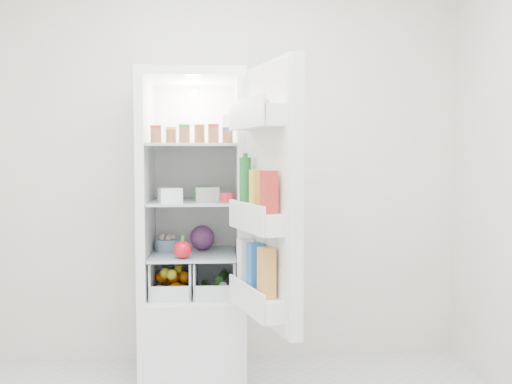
{
  "coord_description": "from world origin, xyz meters",
  "views": [
    {
      "loc": [
        -0.05,
        -2.16,
        1.31
      ],
      "look_at": [
        0.15,
        0.95,
        1.12
      ],
      "focal_mm": 40.0,
      "sensor_mm": 36.0,
      "label": 1
    }
  ],
  "objects": [
    {
      "name": "crisper_left",
      "position": [
        -0.32,
        1.19,
        0.61
      ],
      "size": [
        0.23,
        0.46,
        0.22
      ],
      "primitive_type": null,
      "color": "silver",
      "rests_on": "refrigerator"
    },
    {
      "name": "veg_pile",
      "position": [
        -0.07,
        1.18,
        0.56
      ],
      "size": [
        0.16,
        0.3,
        0.1
      ],
      "color": "#1F521B",
      "rests_on": "refrigerator"
    },
    {
      "name": "citrus_pile",
      "position": [
        -0.32,
        1.16,
        0.58
      ],
      "size": [
        0.2,
        0.31,
        0.16
      ],
      "color": "#DD5B0B",
      "rests_on": "refrigerator"
    },
    {
      "name": "crisper_right",
      "position": [
        -0.08,
        1.19,
        0.61
      ],
      "size": [
        0.23,
        0.46,
        0.22
      ],
      "primitive_type": null,
      "color": "silver",
      "rests_on": "refrigerator"
    },
    {
      "name": "tub_white",
      "position": [
        -0.33,
        1.09,
        1.1
      ],
      "size": [
        0.15,
        0.15,
        0.08
      ],
      "primitive_type": "cube",
      "rotation": [
        0.0,
        0.0,
        0.27
      ],
      "color": "white",
      "rests_on": "shelf_mid"
    },
    {
      "name": "shelf_top",
      "position": [
        -0.2,
        1.19,
        1.38
      ],
      "size": [
        0.49,
        0.53,
        0.02
      ],
      "primitive_type": "cube",
      "color": "#A8BDC4",
      "rests_on": "refrigerator"
    },
    {
      "name": "tin_red",
      "position": [
        -0.01,
        1.04,
        1.08
      ],
      "size": [
        0.09,
        0.09,
        0.05
      ],
      "primitive_type": "cylinder",
      "rotation": [
        0.0,
        0.0,
        -0.09
      ],
      "color": "red",
      "rests_on": "shelf_mid"
    },
    {
      "name": "tub_green",
      "position": [
        -0.13,
        1.25,
        1.1
      ],
      "size": [
        0.14,
        0.17,
        0.08
      ],
      "primitive_type": "cube",
      "rotation": [
        0.0,
        0.0,
        -0.38
      ],
      "color": "#397E3A",
      "rests_on": "shelf_mid"
    },
    {
      "name": "shelf_mid",
      "position": [
        -0.2,
        1.19,
        1.05
      ],
      "size": [
        0.49,
        0.53,
        0.02
      ],
      "primitive_type": "cube",
      "color": "#A8BDC4",
      "rests_on": "refrigerator"
    },
    {
      "name": "squeeze_bottle",
      "position": [
        -0.01,
        1.24,
        1.47
      ],
      "size": [
        0.06,
        0.06,
        0.17
      ],
      "primitive_type": "cylinder",
      "rotation": [
        0.0,
        0.0,
        -0.15
      ],
      "color": "white",
      "rests_on": "shelf_top"
    },
    {
      "name": "tub_cream",
      "position": [
        -0.12,
        1.19,
        1.1
      ],
      "size": [
        0.15,
        0.15,
        0.08
      ],
      "primitive_type": "cube",
      "rotation": [
        0.0,
        0.0,
        0.12
      ],
      "color": "beige",
      "rests_on": "shelf_mid"
    },
    {
      "name": "room_walls",
      "position": [
        0.0,
        0.0,
        1.59
      ],
      "size": [
        3.02,
        3.02,
        2.61
      ],
      "color": "beige",
      "rests_on": "ground"
    },
    {
      "name": "bell_pepper",
      "position": [
        -0.25,
        1.0,
        0.8
      ],
      "size": [
        0.1,
        0.1,
        0.1
      ],
      "primitive_type": "sphere",
      "color": "red",
      "rests_on": "shelf_low"
    },
    {
      "name": "condiment_jars",
      "position": [
        -0.2,
        1.07,
        1.43
      ],
      "size": [
        0.46,
        0.16,
        0.08
      ],
      "color": "#B21919",
      "rests_on": "shelf_top"
    },
    {
      "name": "fridge_door",
      "position": [
        0.19,
        0.62,
        1.09
      ],
      "size": [
        0.32,
        0.59,
        1.3
      ],
      "rotation": [
        0.0,
        0.0,
        1.86
      ],
      "color": "white",
      "rests_on": "refrigerator"
    },
    {
      "name": "red_cabbage",
      "position": [
        -0.15,
        1.29,
        0.82
      ],
      "size": [
        0.15,
        0.15,
        0.15
      ],
      "primitive_type": "sphere",
      "color": "#591E54",
      "rests_on": "shelf_low"
    },
    {
      "name": "mushroom_bowl",
      "position": [
        -0.36,
        1.29,
        0.78
      ],
      "size": [
        0.18,
        0.18,
        0.07
      ],
      "primitive_type": "cylinder",
      "rotation": [
        0.0,
        0.0,
        0.33
      ],
      "color": "#82A5C2",
      "rests_on": "shelf_low"
    },
    {
      "name": "refrigerator",
      "position": [
        -0.2,
        1.25,
        0.67
      ],
      "size": [
        0.6,
        0.6,
        1.8
      ],
      "color": "white",
      "rests_on": "ground"
    },
    {
      "name": "shelf_low",
      "position": [
        -0.2,
        1.19,
        0.74
      ],
      "size": [
        0.49,
        0.53,
        0.01
      ],
      "primitive_type": "cube",
      "color": "#A8BDC4",
      "rests_on": "refrigerator"
    }
  ]
}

